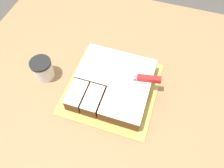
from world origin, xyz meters
TOP-DOWN VIEW (x-y plane):
  - ground_plane at (0.00, 0.00)m, footprint 8.00×8.00m
  - countertop at (0.00, 0.00)m, footprint 1.40×1.10m
  - cake_board at (-0.01, -0.09)m, footprint 0.37×0.37m
  - cake at (-0.00, -0.08)m, footprint 0.31×0.31m
  - knife at (0.11, -0.05)m, footprint 0.27×0.07m
  - coffee_cup at (-0.31, -0.11)m, footprint 0.09×0.09m

SIDE VIEW (x-z plane):
  - ground_plane at x=0.00m, z-range 0.00..0.00m
  - countertop at x=0.00m, z-range 0.00..0.93m
  - cake_board at x=-0.01m, z-range 0.93..0.94m
  - cake at x=0.00m, z-range 0.94..1.00m
  - coffee_cup at x=-0.31m, z-range 0.93..1.02m
  - knife at x=0.11m, z-range 1.00..1.02m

